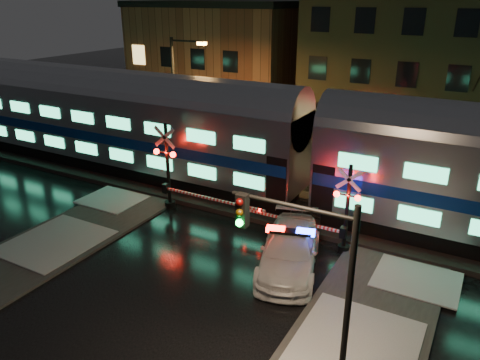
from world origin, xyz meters
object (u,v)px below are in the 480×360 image
Objects in this scene: police_car at (290,250)px; crossing_signal_right at (337,216)px; traffic_light at (315,291)px; streetlight at (177,91)px; crossing_signal_left at (173,176)px.

police_car is 1.05× the size of crossing_signal_right.
crossing_signal_right is (1.12, 2.12, 0.80)m from police_car.
traffic_light is 0.72× the size of streetlight.
crossing_signal_left is 0.81× the size of streetlight.
streetlight is at bearing 125.91° from police_car.
streetlight reaches higher than crossing_signal_right.
streetlight is at bearing 152.11° from crossing_signal_right.
police_car is at bearing -37.40° from streetlight.
crossing_signal_left is 12.21m from traffic_light.
streetlight reaches higher than traffic_light.
crossing_signal_left is (-8.19, 0.01, 0.22)m from crossing_signal_right.
traffic_light is at bearing -43.99° from streetlight.
traffic_light is (9.85, -7.13, 1.11)m from crossing_signal_left.
streetlight reaches higher than police_car.
police_car is at bearing -117.89° from crossing_signal_right.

